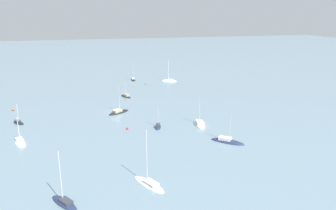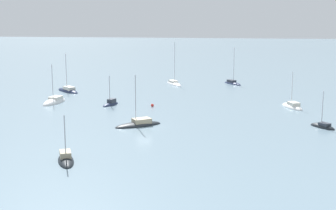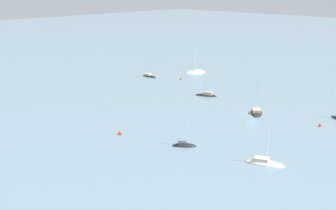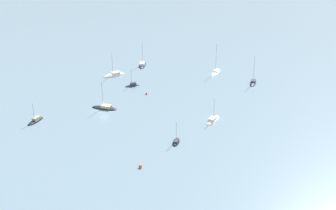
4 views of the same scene
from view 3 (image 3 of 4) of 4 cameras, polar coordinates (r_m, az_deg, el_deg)
name	(u,v)px [view 3 (image 3 of 4)]	position (r m, az deg, el deg)	size (l,w,h in m)	color
ground_plane	(252,113)	(115.50, 10.18, -1.00)	(600.00, 600.00, 0.00)	slate
sailboat_1	(196,72)	(163.99, 3.41, 3.98)	(5.66, 7.55, 11.11)	white
sailboat_3	(264,164)	(84.64, 11.65, -7.01)	(7.38, 4.71, 7.67)	white
sailboat_4	(149,76)	(157.07, -2.30, 3.52)	(6.21, 1.98, 8.90)	black
sailboat_5	(206,95)	(131.15, 4.70, 1.18)	(6.47, 4.27, 6.51)	black
sailboat_6	(256,113)	(115.86, 10.72, -0.91)	(6.82, 8.13, 8.99)	black
sailboat_8	(184,146)	(91.57, 1.98, -4.99)	(4.77, 4.30, 6.55)	black
mooring_buoy_0	(181,79)	(152.28, 1.57, 3.21)	(0.50, 0.50, 0.50)	red
mooring_buoy_1	(320,125)	(108.77, 18.05, -2.36)	(0.60, 0.60, 0.60)	red
mooring_buoy_2	(120,133)	(98.67, -5.81, -3.36)	(0.83, 0.83, 0.83)	orange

